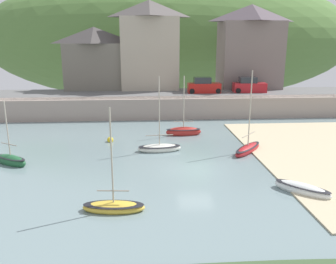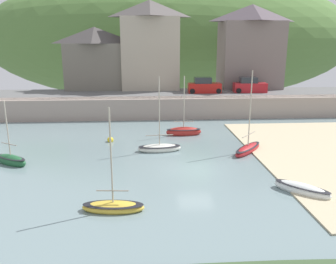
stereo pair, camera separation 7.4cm
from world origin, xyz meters
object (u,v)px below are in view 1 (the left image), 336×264
at_px(sailboat_tall_mast, 114,206).
at_px(mooring_buoy, 110,140).
at_px(parked_car_by_wall, 249,86).
at_px(waterfront_building_centre, 150,45).
at_px(sailboat_nearest_shore, 248,149).
at_px(waterfront_building_right, 250,46).
at_px(sailboat_white_hull, 302,189).
at_px(motorboat_with_cabin, 184,131).
at_px(sailboat_far_left, 160,148).
at_px(waterfront_building_left, 95,58).
at_px(rowboat_small_beached, 11,160).
at_px(parked_car_near_slipway, 204,86).

xyz_separation_m(sailboat_tall_mast, mooring_buoy, (-1.38, 13.14, -0.07)).
distance_m(parked_car_by_wall, mooring_buoy, 21.47).
relative_size(waterfront_building_centre, sailboat_nearest_shore, 1.73).
xyz_separation_m(waterfront_building_right, sailboat_white_hull, (-5.42, -29.61, -7.80)).
distance_m(waterfront_building_right, sailboat_white_hull, 31.10).
bearing_deg(motorboat_with_cabin, parked_car_by_wall, 48.36).
bearing_deg(sailboat_far_left, waterfront_building_left, 105.24).
bearing_deg(waterfront_building_right, sailboat_tall_mast, -117.75).
bearing_deg(waterfront_building_left, rowboat_small_beached, -98.08).
height_order(motorboat_with_cabin, sailboat_tall_mast, motorboat_with_cabin).
xyz_separation_m(rowboat_small_beached, parked_car_by_wall, (23.20, 18.77, 2.90)).
height_order(motorboat_with_cabin, mooring_buoy, motorboat_with_cabin).
height_order(sailboat_white_hull, parked_car_near_slipway, parked_car_near_slipway).
xyz_separation_m(sailboat_nearest_shore, sailboat_tall_mast, (-10.02, -9.38, -0.04)).
height_order(waterfront_building_centre, motorboat_with_cabin, waterfront_building_centre).
height_order(sailboat_white_hull, parked_car_by_wall, parked_car_by_wall).
bearing_deg(sailboat_white_hull, mooring_buoy, -179.47).
height_order(waterfront_building_centre, sailboat_nearest_shore, waterfront_building_centre).
bearing_deg(sailboat_white_hull, waterfront_building_centre, 149.92).
bearing_deg(rowboat_small_beached, sailboat_nearest_shore, 38.16).
xyz_separation_m(waterfront_building_centre, parked_car_by_wall, (12.56, -4.50, -5.07)).
bearing_deg(sailboat_far_left, motorboat_with_cabin, 57.74).
relative_size(waterfront_building_right, motorboat_with_cabin, 1.91).
xyz_separation_m(motorboat_with_cabin, sailboat_white_hull, (5.47, -13.68, -0.08)).
height_order(motorboat_with_cabin, parked_car_by_wall, motorboat_with_cabin).
xyz_separation_m(waterfront_building_right, parked_car_by_wall, (-1.18, -4.50, -4.84)).
bearing_deg(sailboat_nearest_shore, rowboat_small_beached, 135.63).
bearing_deg(sailboat_far_left, waterfront_building_centre, 85.95).
height_order(waterfront_building_left, parked_car_by_wall, waterfront_building_left).
bearing_deg(waterfront_building_right, sailboat_far_left, -122.78).
distance_m(sailboat_white_hull, parked_car_by_wall, 25.64).
distance_m(waterfront_building_centre, motorboat_with_cabin, 18.03).
bearing_deg(waterfront_building_left, sailboat_nearest_shore, -55.67).
height_order(sailboat_nearest_shore, sailboat_tall_mast, sailboat_nearest_shore).
relative_size(waterfront_building_left, sailboat_far_left, 1.31).
distance_m(parked_car_near_slipway, mooring_buoy, 17.37).
bearing_deg(mooring_buoy, rowboat_small_beached, -141.16).
bearing_deg(motorboat_with_cabin, waterfront_building_centre, 98.84).
distance_m(waterfront_building_left, waterfront_building_centre, 7.53).
distance_m(motorboat_with_cabin, sailboat_white_hull, 14.73).
distance_m(sailboat_nearest_shore, mooring_buoy, 12.00).
height_order(waterfront_building_left, rowboat_small_beached, waterfront_building_left).
bearing_deg(parked_car_by_wall, sailboat_nearest_shore, -103.33).
distance_m(waterfront_building_centre, mooring_buoy, 20.03).
bearing_deg(waterfront_building_centre, sailboat_nearest_shore, -71.02).
distance_m(waterfront_building_left, parked_car_near_slipway, 15.11).
bearing_deg(waterfront_building_centre, mooring_buoy, -102.47).
distance_m(rowboat_small_beached, motorboat_with_cabin, 15.36).
distance_m(waterfront_building_left, sailboat_tall_mast, 32.01).
distance_m(motorboat_with_cabin, mooring_buoy, 7.09).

